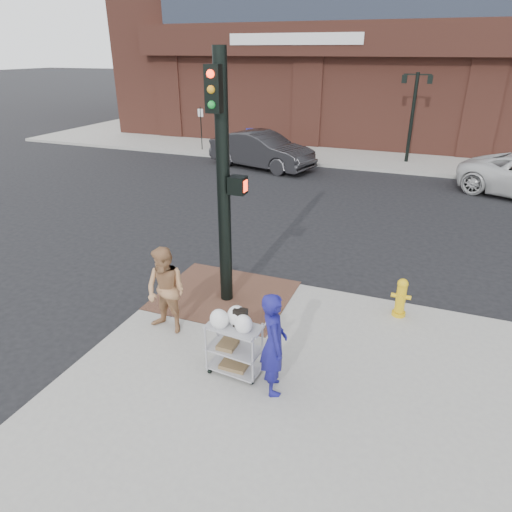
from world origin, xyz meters
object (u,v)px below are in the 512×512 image
at_px(woman_blue, 274,344).
at_px(utility_cart, 234,344).
at_px(sedan_dark, 262,150).
at_px(traffic_signal_pole, 224,177).
at_px(lamp_post, 413,108).
at_px(pedestrian_tan, 166,291).
at_px(fire_hydrant, 401,297).

height_order(woman_blue, utility_cart, woman_blue).
bearing_deg(woman_blue, sedan_dark, -5.82).
bearing_deg(traffic_signal_pole, lamp_post, 80.76).
xyz_separation_m(traffic_signal_pole, woman_blue, (1.87, -2.33, -1.83)).
bearing_deg(sedan_dark, pedestrian_tan, -151.41).
distance_m(lamp_post, utility_cart, 17.57).
bearing_deg(lamp_post, woman_blue, -91.98).
bearing_deg(lamp_post, traffic_signal_pole, -99.24).
xyz_separation_m(pedestrian_tan, sedan_dark, (-3.23, 13.54, -0.17)).
bearing_deg(sedan_dark, utility_cart, -145.78).
height_order(lamp_post, utility_cart, lamp_post).
height_order(sedan_dark, utility_cart, sedan_dark).
relative_size(lamp_post, pedestrian_tan, 2.36).
xyz_separation_m(traffic_signal_pole, utility_cart, (1.14, -2.18, -2.13)).
height_order(traffic_signal_pole, sedan_dark, traffic_signal_pole).
bearing_deg(fire_hydrant, traffic_signal_pole, -169.20).
bearing_deg(fire_hydrant, woman_blue, -118.73).
distance_m(woman_blue, pedestrian_tan, 2.56).
xyz_separation_m(sedan_dark, utility_cart, (4.91, -14.24, -0.13)).
bearing_deg(woman_blue, pedestrian_tan, 43.37).
relative_size(traffic_signal_pole, pedestrian_tan, 2.95).
xyz_separation_m(woman_blue, pedestrian_tan, (-2.41, 0.85, -0.01)).
xyz_separation_m(traffic_signal_pole, pedestrian_tan, (-0.55, -1.48, -1.83)).
bearing_deg(pedestrian_tan, lamp_post, 87.68).
relative_size(woman_blue, utility_cart, 1.41).
bearing_deg(fire_hydrant, sedan_dark, 122.61).
bearing_deg(pedestrian_tan, woman_blue, -11.47).
relative_size(pedestrian_tan, utility_cart, 1.39).
xyz_separation_m(pedestrian_tan, fire_hydrant, (4.06, 2.15, -0.43)).
height_order(woman_blue, pedestrian_tan, woman_blue).
bearing_deg(pedestrian_tan, utility_cart, -14.60).
distance_m(woman_blue, utility_cart, 0.80).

